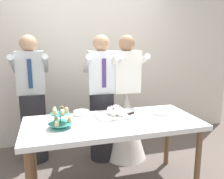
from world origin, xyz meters
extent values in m
cube|color=beige|center=(0.00, 1.45, 1.45)|extent=(5.20, 0.10, 2.90)
cube|color=silver|center=(0.00, 0.00, 0.75)|extent=(1.80, 0.80, 0.05)
cylinder|color=brown|center=(0.82, -0.32, 0.36)|extent=(0.06, 0.06, 0.72)
cylinder|color=brown|center=(-0.82, 0.32, 0.36)|extent=(0.06, 0.06, 0.72)
cylinder|color=brown|center=(0.82, 0.32, 0.36)|extent=(0.06, 0.06, 0.72)
cylinder|color=teal|center=(-0.53, -0.04, 0.78)|extent=(0.17, 0.17, 0.01)
cylinder|color=teal|center=(-0.53, -0.04, 0.88)|extent=(0.01, 0.01, 0.21)
cylinder|color=teal|center=(-0.53, -0.04, 0.82)|extent=(0.23, 0.23, 0.01)
cylinder|color=#D1B784|center=(-0.44, -0.04, 0.84)|extent=(0.04, 0.04, 0.03)
sphere|color=#D6B27A|center=(-0.44, -0.04, 0.86)|extent=(0.04, 0.04, 0.04)
cylinder|color=#D1B784|center=(-0.56, 0.04, 0.84)|extent=(0.04, 0.04, 0.03)
sphere|color=#EAB7C6|center=(-0.56, 0.04, 0.86)|extent=(0.04, 0.04, 0.04)
cylinder|color=#D1B784|center=(-0.57, -0.12, 0.84)|extent=(0.04, 0.04, 0.03)
sphere|color=beige|center=(-0.57, -0.12, 0.86)|extent=(0.04, 0.04, 0.04)
cylinder|color=teal|center=(-0.53, -0.04, 0.92)|extent=(0.18, 0.18, 0.01)
cylinder|color=#D1B784|center=(-0.47, -0.04, 0.93)|extent=(0.04, 0.04, 0.03)
sphere|color=#D6B27A|center=(-0.47, -0.04, 0.96)|extent=(0.04, 0.04, 0.04)
cylinder|color=#D1B784|center=(-0.50, 0.01, 0.93)|extent=(0.04, 0.04, 0.03)
sphere|color=brown|center=(-0.50, 0.01, 0.96)|extent=(0.04, 0.04, 0.04)
cylinder|color=#D1B784|center=(-0.58, 0.00, 0.93)|extent=(0.04, 0.04, 0.03)
sphere|color=beige|center=(-0.58, 0.00, 0.96)|extent=(0.04, 0.04, 0.04)
cylinder|color=#D1B784|center=(-0.58, -0.08, 0.93)|extent=(0.04, 0.04, 0.03)
sphere|color=beige|center=(-0.58, -0.08, 0.96)|extent=(0.04, 0.04, 0.04)
cylinder|color=#D1B784|center=(-0.51, -0.10, 0.93)|extent=(0.04, 0.04, 0.03)
sphere|color=white|center=(-0.51, -0.10, 0.96)|extent=(0.04, 0.04, 0.04)
cube|color=silver|center=(0.07, 0.15, 0.79)|extent=(0.42, 0.31, 0.02)
sphere|color=white|center=(0.12, 0.15, 0.83)|extent=(0.09, 0.09, 0.09)
sphere|color=white|center=(0.11, 0.21, 0.83)|extent=(0.10, 0.10, 0.10)
sphere|color=white|center=(0.04, 0.20, 0.83)|extent=(0.09, 0.09, 0.09)
sphere|color=white|center=(0.02, 0.15, 0.83)|extent=(0.08, 0.08, 0.08)
sphere|color=white|center=(0.04, 0.10, 0.83)|extent=(0.08, 0.08, 0.08)
sphere|color=white|center=(0.11, 0.07, 0.83)|extent=(0.09, 0.09, 0.09)
sphere|color=white|center=(0.07, 0.15, 0.84)|extent=(0.11, 0.11, 0.11)
sphere|color=#DB474C|center=(0.04, 0.13, 0.89)|extent=(0.02, 0.02, 0.02)
sphere|color=#2D1938|center=(0.07, 0.15, 0.88)|extent=(0.02, 0.02, 0.02)
sphere|color=#DB474C|center=(0.11, 0.20, 0.88)|extent=(0.02, 0.02, 0.02)
sphere|color=#2D1938|center=(0.04, 0.10, 0.88)|extent=(0.02, 0.02, 0.02)
sphere|color=#B21923|center=(0.07, 0.18, 0.88)|extent=(0.02, 0.02, 0.02)
sphere|color=#DB474C|center=(0.13, 0.18, 0.88)|extent=(0.02, 0.02, 0.02)
sphere|color=#2D1938|center=(0.02, 0.17, 0.88)|extent=(0.02, 0.02, 0.02)
cube|color=silver|center=(0.10, 0.03, 0.80)|extent=(0.22, 0.12, 0.00)
cube|color=black|center=(0.23, 0.10, 0.81)|extent=(0.09, 0.06, 0.02)
cylinder|color=white|center=(0.60, 0.09, 0.78)|extent=(0.21, 0.21, 0.01)
cylinder|color=white|center=(0.60, 0.09, 0.79)|extent=(0.21, 0.21, 0.01)
cylinder|color=white|center=(0.60, 0.09, 0.80)|extent=(0.21, 0.21, 0.01)
cylinder|color=white|center=(0.60, 0.09, 0.81)|extent=(0.21, 0.21, 0.01)
cylinder|color=white|center=(0.60, 0.09, 0.82)|extent=(0.21, 0.21, 0.01)
cylinder|color=white|center=(-0.28, 0.26, 0.78)|extent=(0.24, 0.24, 0.01)
cylinder|color=white|center=(-0.28, 0.26, 0.81)|extent=(0.17, 0.17, 0.05)
cylinder|color=#232328|center=(0.05, 0.70, 0.46)|extent=(0.32, 0.32, 0.92)
cube|color=white|center=(0.05, 0.70, 1.19)|extent=(0.35, 0.22, 0.54)
sphere|color=tan|center=(0.05, 0.70, 1.55)|extent=(0.21, 0.21, 0.21)
cylinder|color=white|center=(-0.13, 0.72, 1.30)|extent=(0.11, 0.49, 0.28)
cylinder|color=white|center=(0.25, 0.69, 1.30)|extent=(0.11, 0.49, 0.28)
cube|color=#4C3372|center=(0.06, 0.60, 1.19)|extent=(0.05, 0.02, 0.36)
cone|color=white|center=(0.37, 0.66, 0.46)|extent=(0.56, 0.56, 0.92)
cube|color=white|center=(0.37, 0.66, 1.19)|extent=(0.35, 0.21, 0.54)
sphere|color=#997054|center=(0.37, 0.66, 1.55)|extent=(0.21, 0.21, 0.21)
cylinder|color=white|center=(0.19, 0.67, 1.30)|extent=(0.09, 0.49, 0.28)
cylinder|color=white|center=(0.57, 0.65, 1.30)|extent=(0.09, 0.49, 0.28)
cylinder|color=#232328|center=(-0.82, 0.90, 0.46)|extent=(0.32, 0.32, 0.92)
cube|color=#B2B7BC|center=(-0.82, 0.90, 1.19)|extent=(0.34, 0.20, 0.54)
sphere|color=tan|center=(-0.82, 0.90, 1.55)|extent=(0.21, 0.21, 0.21)
cylinder|color=#B2B7BC|center=(-1.01, 0.90, 1.30)|extent=(0.08, 0.49, 0.28)
cylinder|color=#B2B7BC|center=(-0.63, 0.90, 1.30)|extent=(0.08, 0.49, 0.28)
cube|color=navy|center=(-0.82, 0.79, 1.19)|extent=(0.05, 0.01, 0.36)
camera|label=1|loc=(-0.64, -2.20, 1.59)|focal=37.62mm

